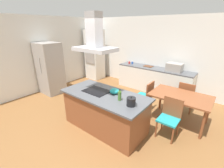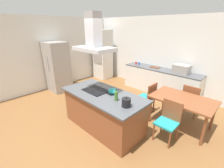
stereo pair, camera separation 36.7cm
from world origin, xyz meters
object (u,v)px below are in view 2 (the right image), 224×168
(cooktop, at_px, (96,90))
(wall_oven_stack, at_px, (103,55))
(chair_at_left_end, at_px, (148,96))
(coffee_mug_blue, at_px, (139,63))
(olive_oil_bottle, at_px, (116,96))
(cutting_board, at_px, (155,67))
(coffee_mug_red, at_px, (136,63))
(mixing_bowl, at_px, (113,91))
(chair_facing_back_wall, at_px, (191,99))
(countertop_microwave, at_px, (181,69))
(dining_table, at_px, (182,102))
(refrigerator, at_px, (57,67))
(range_hood, at_px, (94,39))
(tea_kettle, at_px, (126,102))
(chair_facing_island, at_px, (169,118))

(cooktop, height_order, wall_oven_stack, wall_oven_stack)
(chair_at_left_end, bearing_deg, coffee_mug_blue, 132.81)
(olive_oil_bottle, distance_m, cutting_board, 3.07)
(cooktop, relative_size, coffee_mug_red, 6.67)
(mixing_bowl, height_order, coffee_mug_blue, mixing_bowl)
(chair_facing_back_wall, bearing_deg, coffee_mug_red, 161.05)
(coffee_mug_red, xyz_separation_m, chair_facing_back_wall, (2.47, -0.85, -0.44))
(countertop_microwave, xyz_separation_m, coffee_mug_red, (-1.80, -0.01, -0.09))
(wall_oven_stack, bearing_deg, mixing_bowl, -39.05)
(cutting_board, relative_size, dining_table, 0.24)
(coffee_mug_blue, bearing_deg, refrigerator, -127.71)
(range_hood, bearing_deg, refrigerator, 171.31)
(chair_at_left_end, bearing_deg, coffee_mug_red, 135.81)
(chair_at_left_end, bearing_deg, tea_kettle, -75.81)
(chair_facing_island, bearing_deg, cooktop, -156.07)
(countertop_microwave, bearing_deg, chair_facing_back_wall, -51.62)
(chair_at_left_end, bearing_deg, cutting_board, 115.27)
(cutting_board, height_order, wall_oven_stack, wall_oven_stack)
(coffee_mug_blue, bearing_deg, cutting_board, 1.03)
(cooktop, distance_m, countertop_microwave, 3.02)
(wall_oven_stack, distance_m, dining_table, 4.42)
(chair_facing_island, relative_size, chair_facing_back_wall, 1.00)
(olive_oil_bottle, distance_m, wall_oven_stack, 4.29)
(cooktop, bearing_deg, chair_facing_back_wall, 52.29)
(olive_oil_bottle, height_order, cutting_board, olive_oil_bottle)
(olive_oil_bottle, height_order, countertop_microwave, countertop_microwave)
(chair_facing_island, bearing_deg, countertop_microwave, 107.21)
(mixing_bowl, distance_m, chair_at_left_end, 1.30)
(tea_kettle, height_order, coffee_mug_blue, tea_kettle)
(cooktop, bearing_deg, range_hood, 0.00)
(cooktop, xyz_separation_m, mixing_bowl, (0.42, 0.16, 0.05))
(coffee_mug_red, height_order, coffee_mug_blue, same)
(cooktop, distance_m, mixing_bowl, 0.45)
(olive_oil_bottle, relative_size, chair_facing_back_wall, 0.28)
(refrigerator, bearing_deg, chair_facing_island, 3.71)
(coffee_mug_blue, xyz_separation_m, dining_table, (2.36, -1.56, -0.28))
(mixing_bowl, bearing_deg, olive_oil_bottle, -34.85)
(coffee_mug_blue, xyz_separation_m, cutting_board, (0.70, 0.01, -0.04))
(countertop_microwave, relative_size, chair_facing_island, 0.56)
(coffee_mug_red, distance_m, range_hood, 3.23)
(tea_kettle, distance_m, chair_at_left_end, 1.57)
(cooktop, distance_m, chair_facing_island, 1.76)
(mixing_bowl, bearing_deg, cutting_board, 100.36)
(coffee_mug_red, bearing_deg, cooktop, -72.49)
(mixing_bowl, distance_m, range_hood, 1.23)
(coffee_mug_red, xyz_separation_m, refrigerator, (-1.82, -2.46, -0.03))
(cooktop, xyz_separation_m, range_hood, (0.00, 0.00, 1.20))
(dining_table, height_order, chair_at_left_end, chair_at_left_end)
(cooktop, bearing_deg, coffee_mug_red, 107.51)
(olive_oil_bottle, relative_size, countertop_microwave, 0.49)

